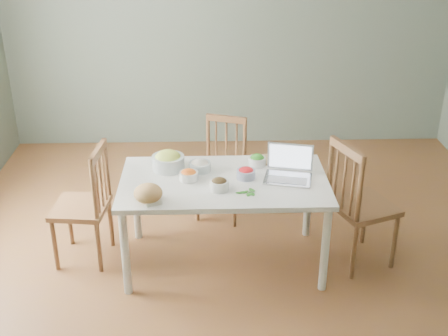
{
  "coord_description": "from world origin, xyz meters",
  "views": [
    {
      "loc": [
        -0.28,
        -3.93,
        2.73
      ],
      "look_at": [
        -0.16,
        0.01,
        0.84
      ],
      "focal_mm": 46.88,
      "sensor_mm": 36.0,
      "label": 1
    }
  ],
  "objects_px": {
    "chair_far": "(221,170)",
    "chair_right": "(363,203)",
    "dining_table": "(224,222)",
    "bowl_squash": "(168,160)",
    "bread_boule": "(148,193)",
    "chair_left": "(80,205)",
    "laptop": "(288,165)"
  },
  "relations": [
    {
      "from": "chair_far",
      "to": "bowl_squash",
      "type": "distance_m",
      "value": 0.78
    },
    {
      "from": "laptop",
      "to": "bowl_squash",
      "type": "bearing_deg",
      "value": 179.53
    },
    {
      "from": "bread_boule",
      "to": "chair_far",
      "type": "bearing_deg",
      "value": 63.35
    },
    {
      "from": "bread_boule",
      "to": "bowl_squash",
      "type": "xyz_separation_m",
      "value": [
        0.11,
        0.53,
        0.01
      ]
    },
    {
      "from": "bread_boule",
      "to": "laptop",
      "type": "height_order",
      "value": "laptop"
    },
    {
      "from": "dining_table",
      "to": "laptop",
      "type": "height_order",
      "value": "laptop"
    },
    {
      "from": "chair_far",
      "to": "chair_right",
      "type": "xyz_separation_m",
      "value": [
        1.09,
        -0.76,
        0.06
      ]
    },
    {
      "from": "chair_right",
      "to": "laptop",
      "type": "distance_m",
      "value": 0.69
    },
    {
      "from": "chair_left",
      "to": "bread_boule",
      "type": "relative_size",
      "value": 4.82
    },
    {
      "from": "dining_table",
      "to": "bowl_squash",
      "type": "height_order",
      "value": "bowl_squash"
    },
    {
      "from": "chair_left",
      "to": "bowl_squash",
      "type": "xyz_separation_m",
      "value": [
        0.7,
        0.11,
        0.32
      ]
    },
    {
      "from": "bread_boule",
      "to": "laptop",
      "type": "bearing_deg",
      "value": 16.68
    },
    {
      "from": "chair_far",
      "to": "chair_left",
      "type": "distance_m",
      "value": 1.3
    },
    {
      "from": "chair_left",
      "to": "bread_boule",
      "type": "distance_m",
      "value": 0.79
    },
    {
      "from": "bowl_squash",
      "to": "laptop",
      "type": "bearing_deg",
      "value": -13.59
    },
    {
      "from": "chair_right",
      "to": "bread_boule",
      "type": "height_order",
      "value": "chair_right"
    },
    {
      "from": "bread_boule",
      "to": "dining_table",
      "type": "bearing_deg",
      "value": 30.6
    },
    {
      "from": "dining_table",
      "to": "bowl_squash",
      "type": "distance_m",
      "value": 0.65
    },
    {
      "from": "chair_left",
      "to": "dining_table",
      "type": "bearing_deg",
      "value": 91.14
    },
    {
      "from": "chair_left",
      "to": "chair_right",
      "type": "height_order",
      "value": "chair_right"
    },
    {
      "from": "dining_table",
      "to": "chair_far",
      "type": "relative_size",
      "value": 1.73
    },
    {
      "from": "dining_table",
      "to": "chair_right",
      "type": "xyz_separation_m",
      "value": [
        1.08,
        -0.01,
        0.15
      ]
    },
    {
      "from": "bread_boule",
      "to": "laptop",
      "type": "distance_m",
      "value": 1.07
    },
    {
      "from": "dining_table",
      "to": "chair_far",
      "type": "distance_m",
      "value": 0.76
    },
    {
      "from": "chair_left",
      "to": "chair_right",
      "type": "relative_size",
      "value": 0.94
    },
    {
      "from": "dining_table",
      "to": "chair_far",
      "type": "bearing_deg",
      "value": 90.36
    },
    {
      "from": "bread_boule",
      "to": "bowl_squash",
      "type": "height_order",
      "value": "bowl_squash"
    },
    {
      "from": "bowl_squash",
      "to": "laptop",
      "type": "distance_m",
      "value": 0.94
    },
    {
      "from": "dining_table",
      "to": "bowl_squash",
      "type": "relative_size",
      "value": 6.2
    },
    {
      "from": "chair_right",
      "to": "bread_boule",
      "type": "bearing_deg",
      "value": 79.88
    },
    {
      "from": "dining_table",
      "to": "chair_left",
      "type": "relative_size",
      "value": 1.61
    },
    {
      "from": "bowl_squash",
      "to": "chair_right",
      "type": "bearing_deg",
      "value": -8.01
    }
  ]
}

